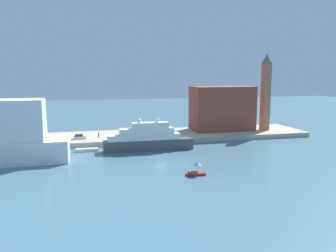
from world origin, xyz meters
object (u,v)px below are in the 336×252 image
small_motorboat (196,170)px  parked_car (80,137)px  work_barge (87,150)px  mooring_bollard (168,137)px  harbor_building (222,108)px  bell_tower (266,90)px  person_figure (99,135)px  large_yacht (147,139)px

small_motorboat → parked_car: bearing=121.8°
small_motorboat → work_barge: 36.03m
mooring_bollard → parked_car: bearing=168.9°
mooring_bollard → work_barge: bearing=-166.7°
harbor_building → bell_tower: bell_tower is taller
small_motorboat → harbor_building: 52.24m
bell_tower → person_figure: 59.24m
parked_car → mooring_bollard: (26.49, -5.20, -0.18)m
harbor_building → large_yacht: bearing=-146.8°
parked_car → person_figure: bearing=16.0°
small_motorboat → work_barge: (-22.25, 28.34, -0.63)m
harbor_building → parked_car: size_ratio=5.48×
bell_tower → mooring_bollard: 40.24m
large_yacht → parked_car: large_yacht is taller
parked_car → person_figure: person_figure is taller
work_barge → mooring_bollard: 25.09m
parked_car → person_figure: 6.01m
bell_tower → large_yacht: bearing=-160.0°
work_barge → bell_tower: (61.36, 13.74, 15.21)m
bell_tower → parked_car: (-63.49, -2.77, -13.49)m
harbor_building → parked_car: bearing=-172.7°
parked_car → large_yacht: bearing=-36.0°
large_yacht → harbor_building: harbor_building is taller
mooring_bollard → large_yacht: bearing=-133.4°
large_yacht → harbor_building: (30.09, 19.73, 6.03)m
work_barge → mooring_bollard: mooring_bollard is taller
work_barge → bell_tower: bell_tower is taller
person_figure → large_yacht: bearing=-49.8°
person_figure → work_barge: bearing=-106.1°
work_barge → parked_car: bearing=100.9°
small_motorboat → person_figure: size_ratio=2.44×
small_motorboat → harbor_building: harbor_building is taller
large_yacht → person_figure: large_yacht is taller
work_barge → small_motorboat: bearing=-51.9°
large_yacht → work_barge: bearing=171.2°
work_barge → harbor_building: size_ratio=0.30×
parked_car → mooring_bollard: bearing=-11.1°
work_barge → parked_car: size_ratio=1.62×
work_barge → large_yacht: bearing=-8.8°
person_figure → harbor_building: bearing=6.0°
small_motorboat → large_yacht: bearing=102.6°
large_yacht → parked_car: size_ratio=6.54×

